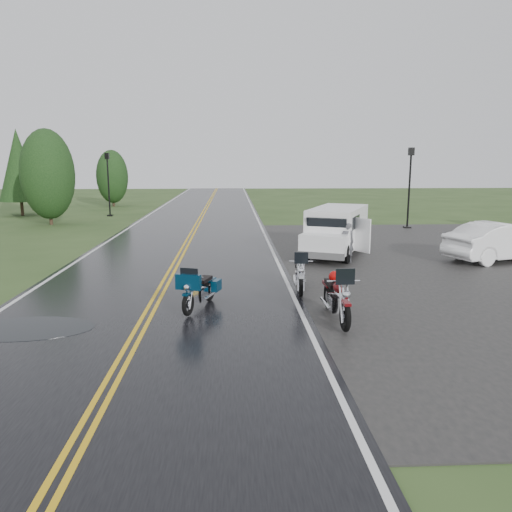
{
  "coord_description": "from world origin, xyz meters",
  "views": [
    {
      "loc": [
        2.08,
        -12.52,
        3.74
      ],
      "look_at": [
        2.8,
        2.0,
        1.0
      ],
      "focal_mm": 35.0,
      "sensor_mm": 36.0,
      "label": 1
    }
  ],
  "objects_px": {
    "motorcycle_red": "(346,304)",
    "lamp_post_far_right": "(409,188)",
    "person_at_van": "(347,243)",
    "van_white": "(307,236)",
    "motorcycle_silver": "(301,278)",
    "motorcycle_teal": "(188,295)",
    "sedan_white": "(501,242)",
    "lamp_post_far_left": "(109,185)"
  },
  "relations": [
    {
      "from": "motorcycle_red",
      "to": "sedan_white",
      "type": "xyz_separation_m",
      "value": [
        7.79,
        7.86,
        0.05
      ]
    },
    {
      "from": "motorcycle_teal",
      "to": "sedan_white",
      "type": "relative_size",
      "value": 0.45
    },
    {
      "from": "motorcycle_red",
      "to": "person_at_van",
      "type": "relative_size",
      "value": 1.53
    },
    {
      "from": "sedan_white",
      "to": "lamp_post_far_right",
      "type": "distance_m",
      "value": 9.84
    },
    {
      "from": "motorcycle_silver",
      "to": "lamp_post_far_right",
      "type": "xyz_separation_m",
      "value": [
        8.18,
        14.68,
        1.69
      ]
    },
    {
      "from": "motorcycle_silver",
      "to": "lamp_post_far_left",
      "type": "relative_size",
      "value": 0.47
    },
    {
      "from": "person_at_van",
      "to": "lamp_post_far_left",
      "type": "height_order",
      "value": "lamp_post_far_left"
    },
    {
      "from": "motorcycle_red",
      "to": "person_at_van",
      "type": "height_order",
      "value": "person_at_van"
    },
    {
      "from": "motorcycle_teal",
      "to": "motorcycle_silver",
      "type": "xyz_separation_m",
      "value": [
        2.97,
        1.57,
        0.03
      ]
    },
    {
      "from": "van_white",
      "to": "person_at_van",
      "type": "relative_size",
      "value": 3.29
    },
    {
      "from": "van_white",
      "to": "person_at_van",
      "type": "xyz_separation_m",
      "value": [
        1.43,
        -0.54,
        -0.22
      ]
    },
    {
      "from": "van_white",
      "to": "person_at_van",
      "type": "bearing_deg",
      "value": 3.68
    },
    {
      "from": "motorcycle_silver",
      "to": "person_at_van",
      "type": "bearing_deg",
      "value": 69.64
    },
    {
      "from": "lamp_post_far_right",
      "to": "van_white",
      "type": "bearing_deg",
      "value": -127.8
    },
    {
      "from": "lamp_post_far_left",
      "to": "van_white",
      "type": "bearing_deg",
      "value": -55.9
    },
    {
      "from": "person_at_van",
      "to": "motorcycle_red",
      "type": "bearing_deg",
      "value": 69.54
    },
    {
      "from": "motorcycle_teal",
      "to": "person_at_van",
      "type": "distance_m",
      "value": 8.34
    },
    {
      "from": "lamp_post_far_left",
      "to": "motorcycle_teal",
      "type": "bearing_deg",
      "value": -72.54
    },
    {
      "from": "motorcycle_red",
      "to": "sedan_white",
      "type": "distance_m",
      "value": 11.07
    },
    {
      "from": "motorcycle_red",
      "to": "sedan_white",
      "type": "bearing_deg",
      "value": 44.31
    },
    {
      "from": "motorcycle_teal",
      "to": "motorcycle_silver",
      "type": "bearing_deg",
      "value": 46.21
    },
    {
      "from": "motorcycle_teal",
      "to": "person_at_van",
      "type": "bearing_deg",
      "value": 68.48
    },
    {
      "from": "motorcycle_red",
      "to": "lamp_post_far_right",
      "type": "xyz_separation_m",
      "value": [
        7.6,
        17.57,
        1.61
      ]
    },
    {
      "from": "person_at_van",
      "to": "lamp_post_far_right",
      "type": "height_order",
      "value": "lamp_post_far_right"
    },
    {
      "from": "motorcycle_red",
      "to": "lamp_post_far_right",
      "type": "distance_m",
      "value": 19.22
    },
    {
      "from": "motorcycle_silver",
      "to": "lamp_post_far_left",
      "type": "height_order",
      "value": "lamp_post_far_left"
    },
    {
      "from": "sedan_white",
      "to": "lamp_post_far_left",
      "type": "relative_size",
      "value": 1.01
    },
    {
      "from": "motorcycle_red",
      "to": "person_at_van",
      "type": "distance_m",
      "value": 7.93
    },
    {
      "from": "lamp_post_far_right",
      "to": "motorcycle_silver",
      "type": "bearing_deg",
      "value": -119.12
    },
    {
      "from": "motorcycle_teal",
      "to": "motorcycle_red",
      "type": "bearing_deg",
      "value": -2.04
    },
    {
      "from": "van_white",
      "to": "person_at_van",
      "type": "distance_m",
      "value": 1.55
    },
    {
      "from": "motorcycle_silver",
      "to": "lamp_post_far_left",
      "type": "xyz_separation_m",
      "value": [
        -10.45,
        22.19,
        1.59
      ]
    },
    {
      "from": "motorcycle_silver",
      "to": "person_at_van",
      "type": "relative_size",
      "value": 1.37
    },
    {
      "from": "motorcycle_silver",
      "to": "sedan_white",
      "type": "height_order",
      "value": "sedan_white"
    },
    {
      "from": "motorcycle_teal",
      "to": "lamp_post_far_right",
      "type": "xyz_separation_m",
      "value": [
        11.15,
        16.25,
        1.71
      ]
    },
    {
      "from": "motorcycle_silver",
      "to": "lamp_post_far_right",
      "type": "height_order",
      "value": "lamp_post_far_right"
    },
    {
      "from": "person_at_van",
      "to": "lamp_post_far_right",
      "type": "bearing_deg",
      "value": -127.74
    },
    {
      "from": "motorcycle_silver",
      "to": "van_white",
      "type": "bearing_deg",
      "value": 85.87
    },
    {
      "from": "motorcycle_silver",
      "to": "person_at_van",
      "type": "height_order",
      "value": "person_at_van"
    },
    {
      "from": "motorcycle_red",
      "to": "motorcycle_teal",
      "type": "height_order",
      "value": "motorcycle_red"
    },
    {
      "from": "motorcycle_silver",
      "to": "van_white",
      "type": "distance_m",
      "value": 5.46
    },
    {
      "from": "van_white",
      "to": "sedan_white",
      "type": "height_order",
      "value": "van_white"
    }
  ]
}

